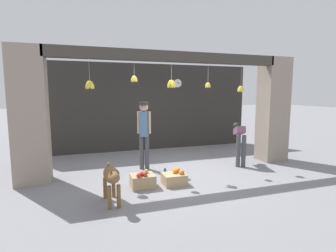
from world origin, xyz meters
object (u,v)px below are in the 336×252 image
Objects in this scene: dog at (112,177)px; worker_stooping at (239,138)px; water_bottle at (165,174)px; fruit_crate_apples at (143,180)px; fruit_crate_oranges at (174,178)px; wall_clock at (178,83)px; shopkeeper at (144,130)px.

worker_stooping reaches higher than dog.
dog is 3.60× the size of water_bottle.
water_bottle is at bearing 28.36° from fruit_crate_apples.
wall_clock reaches higher than fruit_crate_oranges.
shopkeeper is at bearing -166.54° from worker_stooping.
water_bottle is at bearing 122.88° from dog.
fruit_crate_apples is at bearing 177.11° from fruit_crate_oranges.
water_bottle is (1.27, 0.93, -0.36)m from dog.
fruit_crate_oranges is 0.68m from fruit_crate_apples.
water_bottle is (-0.10, 0.35, -0.01)m from fruit_crate_oranges.
fruit_crate_apples reaches higher than fruit_crate_oranges.
fruit_crate_apples is (-0.68, 0.03, 0.01)m from fruit_crate_oranges.
shopkeeper reaches higher than worker_stooping.
shopkeeper reaches higher than fruit_crate_apples.
fruit_crate_apples is at bearing 100.31° from shopkeeper.
dog is at bearing -135.17° from worker_stooping.
dog is 1.61m from water_bottle.
dog is 0.85× the size of worker_stooping.
worker_stooping is at bearing 109.58° from dog.
wall_clock is (1.47, 3.17, 2.14)m from water_bottle.
dog is at bearing 86.61° from shopkeeper.
fruit_crate_oranges is at bearing 109.63° from dog.
wall_clock is at bearing -102.47° from shopkeeper.
fruit_crate_oranges is 4.33m from wall_clock.
shopkeeper reaches higher than dog.
wall_clock reaches higher than dog.
fruit_crate_oranges is (-2.18, -0.92, -0.60)m from worker_stooping.
shopkeeper is 3.55× the size of fruit_crate_apples.
fruit_crate_oranges is at bearing 130.18° from shopkeeper.
wall_clock is at bearing 68.81° from fruit_crate_oranges.
worker_stooping is (3.55, 1.50, 0.25)m from dog.
fruit_crate_apples is 0.66m from water_bottle.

